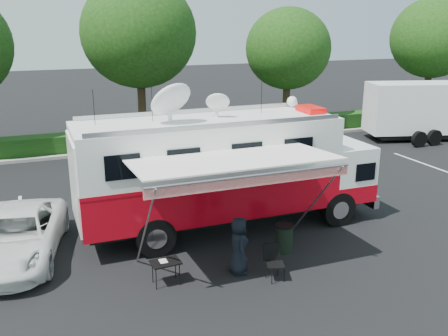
{
  "coord_description": "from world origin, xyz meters",
  "views": [
    {
      "loc": [
        -5.74,
        -14.21,
        6.58
      ],
      "look_at": [
        0.0,
        0.5,
        1.9
      ],
      "focal_mm": 40.0,
      "sensor_mm": 36.0,
      "label": 1
    }
  ],
  "objects_px": {
    "white_suv": "(20,258)",
    "trash_bin": "(284,238)",
    "command_truck": "(227,169)",
    "folding_table": "(166,263)"
  },
  "relations": [
    {
      "from": "white_suv",
      "to": "trash_bin",
      "type": "xyz_separation_m",
      "value": [
        7.33,
        -2.38,
        0.42
      ]
    },
    {
      "from": "command_truck",
      "to": "trash_bin",
      "type": "relative_size",
      "value": 11.81
    },
    {
      "from": "folding_table",
      "to": "trash_bin",
      "type": "xyz_separation_m",
      "value": [
        3.75,
        0.6,
        -0.17
      ]
    },
    {
      "from": "command_truck",
      "to": "white_suv",
      "type": "bearing_deg",
      "value": 179.01
    },
    {
      "from": "command_truck",
      "to": "trash_bin",
      "type": "xyz_separation_m",
      "value": [
        0.91,
        -2.27,
        -1.59
      ]
    },
    {
      "from": "command_truck",
      "to": "white_suv",
      "type": "xyz_separation_m",
      "value": [
        -6.41,
        0.11,
        -2.01
      ]
    },
    {
      "from": "command_truck",
      "to": "white_suv",
      "type": "relative_size",
      "value": 1.95
    },
    {
      "from": "folding_table",
      "to": "trash_bin",
      "type": "height_order",
      "value": "trash_bin"
    },
    {
      "from": "command_truck",
      "to": "folding_table",
      "type": "height_order",
      "value": "command_truck"
    },
    {
      "from": "command_truck",
      "to": "trash_bin",
      "type": "distance_m",
      "value": 2.92
    }
  ]
}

